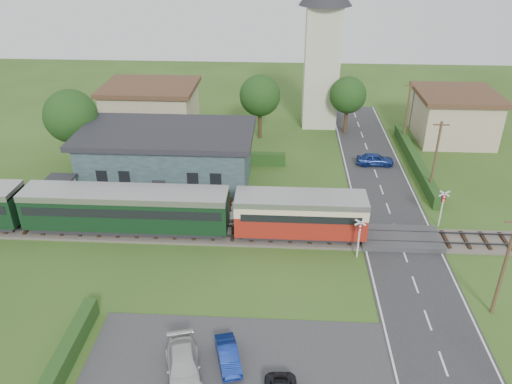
# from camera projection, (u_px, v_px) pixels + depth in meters

# --- Properties ---
(ground) EXTENTS (120.00, 120.00, 0.00)m
(ground) POSITION_uv_depth(u_px,v_px,m) (271.00, 251.00, 37.65)
(ground) COLOR #2D4C19
(railway_track) EXTENTS (76.00, 3.20, 0.49)m
(railway_track) POSITION_uv_depth(u_px,v_px,m) (271.00, 235.00, 39.36)
(railway_track) COLOR #4C443D
(railway_track) RESTS_ON ground
(road) EXTENTS (6.00, 70.00, 0.05)m
(road) POSITION_uv_depth(u_px,v_px,m) (405.00, 255.00, 37.12)
(road) COLOR #28282B
(road) RESTS_ON ground
(car_park) EXTENTS (17.00, 9.00, 0.08)m
(car_park) POSITION_uv_depth(u_px,v_px,m) (236.00, 375.00, 27.12)
(car_park) COLOR #333335
(car_park) RESTS_ON ground
(crossing_deck) EXTENTS (6.20, 3.40, 0.45)m
(crossing_deck) POSITION_uv_depth(u_px,v_px,m) (400.00, 238.00, 38.80)
(crossing_deck) COLOR #333335
(crossing_deck) RESTS_ON ground
(platform) EXTENTS (30.00, 3.00, 0.45)m
(platform) POSITION_uv_depth(u_px,v_px,m) (156.00, 210.00, 42.64)
(platform) COLOR gray
(platform) RESTS_ON ground
(equipment_hut) EXTENTS (2.30, 2.30, 2.55)m
(equipment_hut) POSITION_uv_depth(u_px,v_px,m) (61.00, 192.00, 42.34)
(equipment_hut) COLOR beige
(equipment_hut) RESTS_ON platform
(station_building) EXTENTS (16.00, 9.00, 5.30)m
(station_building) POSITION_uv_depth(u_px,v_px,m) (168.00, 156.00, 46.60)
(station_building) COLOR #293D3E
(station_building) RESTS_ON ground
(train) EXTENTS (43.20, 2.90, 3.40)m
(train) POSITION_uv_depth(u_px,v_px,m) (86.00, 207.00, 39.14)
(train) COLOR #232328
(train) RESTS_ON ground
(church_tower) EXTENTS (6.00, 6.00, 17.60)m
(church_tower) POSITION_uv_depth(u_px,v_px,m) (323.00, 40.00, 57.31)
(church_tower) COLOR beige
(church_tower) RESTS_ON ground
(house_west) EXTENTS (10.80, 8.80, 5.50)m
(house_west) POSITION_uv_depth(u_px,v_px,m) (152.00, 107.00, 59.17)
(house_west) COLOR tan
(house_west) RESTS_ON ground
(house_east) EXTENTS (8.80, 8.80, 5.50)m
(house_east) POSITION_uv_depth(u_px,v_px,m) (454.00, 116.00, 56.49)
(house_east) COLOR tan
(house_east) RESTS_ON ground
(hedge_carpark) EXTENTS (0.80, 9.00, 1.20)m
(hedge_carpark) POSITION_uv_depth(u_px,v_px,m) (64.00, 360.00, 27.34)
(hedge_carpark) COLOR #193814
(hedge_carpark) RESTS_ON ground
(hedge_roadside) EXTENTS (0.80, 18.00, 1.20)m
(hedge_roadside) POSITION_uv_depth(u_px,v_px,m) (415.00, 161.00, 50.76)
(hedge_roadside) COLOR #193814
(hedge_roadside) RESTS_ON ground
(hedge_station) EXTENTS (22.00, 0.80, 1.30)m
(hedge_station) POSITION_uv_depth(u_px,v_px,m) (179.00, 157.00, 51.53)
(hedge_station) COLOR #193814
(hedge_station) RESTS_ON ground
(tree_a) EXTENTS (5.20, 5.20, 8.00)m
(tree_a) POSITION_uv_depth(u_px,v_px,m) (71.00, 116.00, 48.51)
(tree_a) COLOR #332316
(tree_a) RESTS_ON ground
(tree_b) EXTENTS (4.60, 4.60, 7.34)m
(tree_b) POSITION_uv_depth(u_px,v_px,m) (260.00, 96.00, 55.69)
(tree_b) COLOR #332316
(tree_b) RESTS_ON ground
(tree_c) EXTENTS (4.20, 4.20, 6.78)m
(tree_c) POSITION_uv_depth(u_px,v_px,m) (348.00, 95.00, 57.12)
(tree_c) COLOR #332316
(tree_c) RESTS_ON ground
(utility_pole_b) EXTENTS (1.40, 0.22, 7.00)m
(utility_pole_b) POSITION_uv_depth(u_px,v_px,m) (504.00, 266.00, 29.93)
(utility_pole_b) COLOR #473321
(utility_pole_b) RESTS_ON ground
(utility_pole_c) EXTENTS (1.40, 0.22, 7.00)m
(utility_pole_c) POSITION_uv_depth(u_px,v_px,m) (435.00, 158.00, 44.05)
(utility_pole_c) COLOR #473321
(utility_pole_c) RESTS_ON ground
(utility_pole_d) EXTENTS (1.40, 0.22, 7.00)m
(utility_pole_d) POSITION_uv_depth(u_px,v_px,m) (407.00, 113.00, 54.63)
(utility_pole_d) COLOR #473321
(utility_pole_d) RESTS_ON ground
(crossing_signal_near) EXTENTS (0.84, 0.28, 3.28)m
(crossing_signal_near) POSITION_uv_depth(u_px,v_px,m) (359.00, 233.00, 35.96)
(crossing_signal_near) COLOR silver
(crossing_signal_near) RESTS_ON ground
(crossing_signal_far) EXTENTS (0.84, 0.28, 3.28)m
(crossing_signal_far) POSITION_uv_depth(u_px,v_px,m) (443.00, 203.00, 39.83)
(crossing_signal_far) COLOR silver
(crossing_signal_far) RESTS_ON ground
(streetlamp_west) EXTENTS (0.30, 0.30, 5.15)m
(streetlamp_west) POSITION_uv_depth(u_px,v_px,m) (78.00, 118.00, 55.00)
(streetlamp_west) COLOR #3F3F47
(streetlamp_west) RESTS_ON ground
(streetlamp_east) EXTENTS (0.30, 0.30, 5.15)m
(streetlamp_east) POSITION_uv_depth(u_px,v_px,m) (413.00, 105.00, 59.23)
(streetlamp_east) COLOR #3F3F47
(streetlamp_east) RESTS_ON ground
(car_on_road) EXTENTS (3.75, 1.55, 1.27)m
(car_on_road) POSITION_uv_depth(u_px,v_px,m) (375.00, 159.00, 50.92)
(car_on_road) COLOR navy
(car_on_road) RESTS_ON road
(car_park_blue) EXTENTS (1.90, 3.30, 1.03)m
(car_park_blue) POSITION_uv_depth(u_px,v_px,m) (228.00, 355.00, 27.66)
(car_park_blue) COLOR navy
(car_park_blue) RESTS_ON car_park
(car_park_silver) EXTENTS (2.86, 4.69, 1.27)m
(car_park_silver) POSITION_uv_depth(u_px,v_px,m) (183.00, 367.00, 26.80)
(car_park_silver) COLOR silver
(car_park_silver) RESTS_ON car_park
(pedestrian_near) EXTENTS (0.78, 0.66, 1.81)m
(pedestrian_near) POSITION_uv_depth(u_px,v_px,m) (229.00, 201.00, 41.72)
(pedestrian_near) COLOR gray
(pedestrian_near) RESTS_ON platform
(pedestrian_far) EXTENTS (0.95, 1.04, 1.75)m
(pedestrian_far) POSITION_uv_depth(u_px,v_px,m) (105.00, 198.00, 42.36)
(pedestrian_far) COLOR gray
(pedestrian_far) RESTS_ON platform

